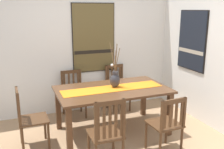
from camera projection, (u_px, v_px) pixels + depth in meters
The scene contains 11 objects.
wall_back at pixel (85, 44), 5.06m from camera, with size 6.40×0.12×2.70m, color silver.
dining_table at pixel (112, 94), 4.17m from camera, with size 1.81×1.05×0.77m.
table_runner at pixel (112, 88), 4.14m from camera, with size 1.66×0.36×0.01m, color orange.
centerpiece_vase at pixel (115, 79), 4.17m from camera, with size 0.20×0.32×0.73m.
chair_0 at pixel (117, 86), 5.23m from camera, with size 0.45×0.45×0.91m.
chair_1 at pixel (29, 118), 3.72m from camera, with size 0.43×0.43×0.92m.
chair_2 at pixel (167, 124), 3.56m from camera, with size 0.44×0.44×0.88m.
chair_3 at pixel (73, 92), 4.89m from camera, with size 0.42×0.42×0.88m.
chair_4 at pixel (107, 132), 3.24m from camera, with size 0.43×0.43×0.97m.
painting_on_back_wall at pixel (94, 38), 5.03m from camera, with size 0.87×0.05×1.35m.
painting_on_side_wall at pixel (192, 41), 4.74m from camera, with size 0.05×0.76×1.11m.
Camera 1 is at (-1.33, -3.04, 2.02)m, focal length 40.77 mm.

